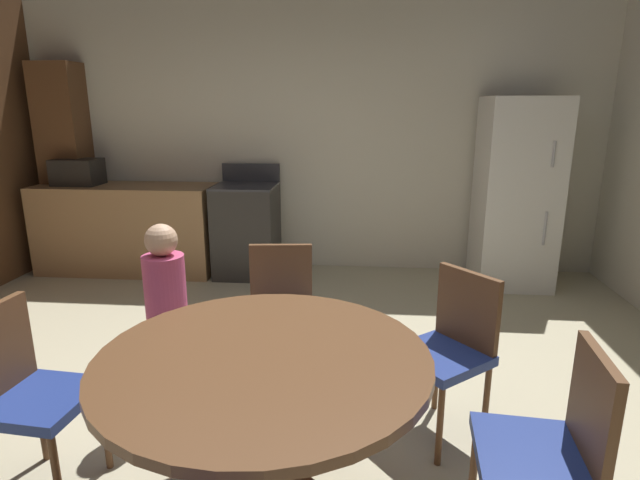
% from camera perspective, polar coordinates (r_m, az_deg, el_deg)
% --- Properties ---
extents(ground_plane, '(14.00, 14.00, 0.00)m').
position_cam_1_polar(ground_plane, '(2.86, -7.71, -21.26)').
color(ground_plane, beige).
extents(wall_back, '(6.13, 0.12, 2.70)m').
position_cam_1_polar(wall_back, '(5.34, -0.97, 11.33)').
color(wall_back, silver).
rests_on(wall_back, ground).
extents(kitchen_counter, '(1.80, 0.60, 0.90)m').
position_cam_1_polar(kitchen_counter, '(5.60, -20.75, 1.21)').
color(kitchen_counter, '#9E754C').
rests_on(kitchen_counter, ground).
extents(pantry_column, '(0.44, 0.36, 2.10)m').
position_cam_1_polar(pantry_column, '(5.98, -26.46, 7.30)').
color(pantry_column, brown).
rests_on(pantry_column, ground).
extents(oven_range, '(0.60, 0.60, 1.10)m').
position_cam_1_polar(oven_range, '(5.18, -8.21, 1.19)').
color(oven_range, '#2D2B28').
rests_on(oven_range, ground).
extents(refrigerator, '(0.68, 0.68, 1.76)m').
position_cam_1_polar(refrigerator, '(5.11, 21.15, 4.87)').
color(refrigerator, white).
rests_on(refrigerator, ground).
extents(microwave, '(0.44, 0.32, 0.26)m').
position_cam_1_polar(microwave, '(5.73, -25.57, 6.92)').
color(microwave, black).
rests_on(microwave, kitchen_counter).
extents(dining_table, '(1.29, 1.29, 0.76)m').
position_cam_1_polar(dining_table, '(2.08, -6.23, -16.36)').
color(dining_table, brown).
rests_on(dining_table, ground).
extents(chair_west, '(0.43, 0.43, 0.87)m').
position_cam_1_polar(chair_west, '(2.61, -30.18, -14.21)').
color(chair_west, brown).
rests_on(chair_west, ground).
extents(chair_north, '(0.44, 0.44, 0.87)m').
position_cam_1_polar(chair_north, '(3.08, -4.44, -7.69)').
color(chair_north, brown).
rests_on(chair_north, ground).
extents(chair_northeast, '(0.56, 0.56, 0.87)m').
position_cam_1_polar(chair_northeast, '(2.73, 14.43, -11.23)').
color(chair_northeast, brown).
rests_on(chair_northeast, ground).
extents(chair_east, '(0.43, 0.43, 0.87)m').
position_cam_1_polar(chair_east, '(2.14, 24.69, -20.13)').
color(chair_east, brown).
rests_on(chair_east, ground).
extents(person_child, '(0.31, 0.31, 1.09)m').
position_cam_1_polar(person_child, '(2.90, -16.77, -8.16)').
color(person_child, '#3D4C84').
rests_on(person_child, ground).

